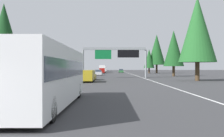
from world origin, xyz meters
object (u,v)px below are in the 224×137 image
at_px(sedan_far_right, 121,71).
at_px(conifer_right_near, 197,29).
at_px(sedan_mid_left, 99,73).
at_px(conifer_right_mid, 174,48).
at_px(oncoming_near, 70,72).
at_px(conifer_left_near, 4,33).
at_px(box_truck_distant_b, 103,69).
at_px(pickup_mid_center, 102,71).
at_px(sign_gantry_overhead, 115,54).
at_px(conifer_right_distant, 149,59).
at_px(oncoming_far, 72,73).
at_px(minivan_near_right, 87,75).
at_px(sedan_mid_right, 90,76).
at_px(bus_distant_a, 47,74).
at_px(bus_far_left, 104,68).
at_px(conifer_right_far, 157,50).

height_order(sedan_far_right, conifer_right_near, conifer_right_near).
xyz_separation_m(sedan_mid_left, conifer_right_mid, (-8.60, -18.08, 5.90)).
bearing_deg(conifer_right_mid, oncoming_near, 61.12).
relative_size(oncoming_near, conifer_left_near, 0.35).
height_order(box_truck_distant_b, pickup_mid_center, box_truck_distant_b).
bearing_deg(sign_gantry_overhead, oncoming_near, 27.05).
relative_size(sign_gantry_overhead, conifer_right_distant, 1.47).
distance_m(box_truck_distant_b, oncoming_far, 49.20).
distance_m(sedan_far_right, conifer_left_near, 64.22).
distance_m(sedan_mid_left, conifer_left_near, 31.16).
distance_m(minivan_near_right, conifer_left_near, 17.00).
bearing_deg(sign_gantry_overhead, oncoming_far, 65.50).
xyz_separation_m(conifer_right_mid, conifer_left_near, (-18.14, 32.44, 1.14)).
bearing_deg(sedan_mid_right, sedan_mid_left, -0.23).
relative_size(sign_gantry_overhead, sedan_mid_left, 2.88).
relative_size(bus_distant_a, oncoming_near, 2.61).
height_order(box_truck_distant_b, oncoming_far, box_truck_distant_b).
bearing_deg(sedan_mid_left, bus_far_left, 0.23).
bearing_deg(bus_far_left, conifer_right_far, -150.65).
xyz_separation_m(sedan_mid_right, oncoming_far, (11.50, 4.77, 0.23)).
relative_size(sedan_mid_right, conifer_right_mid, 0.41).
bearing_deg(conifer_right_near, bus_far_left, 10.74).
bearing_deg(conifer_left_near, bus_far_left, -9.15).
bearing_deg(sign_gantry_overhead, minivan_near_right, 163.19).
xyz_separation_m(minivan_near_right, sedan_far_right, (66.28, -7.34, -0.27)).
bearing_deg(minivan_near_right, oncoming_far, 14.70).
relative_size(oncoming_far, conifer_left_near, 0.44).
bearing_deg(conifer_right_mid, minivan_near_right, 143.33).
bearing_deg(bus_distant_a, oncoming_far, 6.73).
bearing_deg(minivan_near_right, sedan_mid_right, 0.34).
xyz_separation_m(sedan_mid_left, pickup_mid_center, (22.75, -0.13, 0.23)).
height_order(conifer_right_far, conifer_left_near, conifer_right_far).
distance_m(box_truck_distant_b, conifer_right_far, 23.12).
distance_m(bus_distant_a, conifer_right_distant, 81.55).
relative_size(sign_gantry_overhead, conifer_left_near, 1.00).
relative_size(sedan_mid_left, conifer_right_distant, 0.51).
bearing_deg(sedan_far_right, sedan_mid_left, 167.68).
bearing_deg(bus_far_left, sedan_mid_right, -179.91).
xyz_separation_m(bus_distant_a, bus_far_left, (117.16, 0.29, 0.00)).
bearing_deg(bus_distant_a, sign_gantry_overhead, -6.34).
bearing_deg(conifer_right_mid, sedan_far_right, 14.46).
bearing_deg(box_truck_distant_b, sedan_far_right, -97.74).
height_order(pickup_mid_center, conifer_right_mid, conifer_right_mid).
bearing_deg(sedan_mid_right, conifer_right_near, -100.58).
distance_m(minivan_near_right, sedan_far_right, 66.69).
relative_size(bus_far_left, oncoming_near, 2.61).
relative_size(bus_distant_a, conifer_right_far, 0.82).
bearing_deg(bus_distant_a, sedan_mid_left, 0.05).
xyz_separation_m(bus_distant_a, conifer_right_mid, (47.74, -18.04, 4.87)).
distance_m(sedan_far_right, conifer_right_distant, 14.58).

